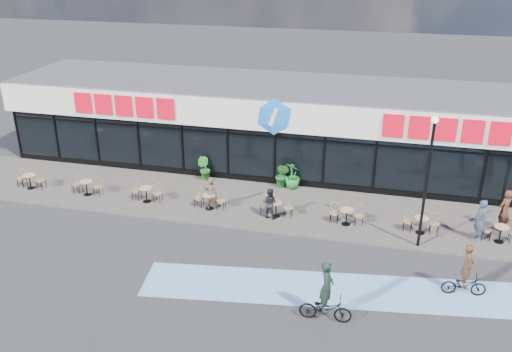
# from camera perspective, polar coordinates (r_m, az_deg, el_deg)

# --- Properties ---
(ground) EXTENTS (120.00, 120.00, 0.00)m
(ground) POSITION_cam_1_polar(r_m,az_deg,el_deg) (22.24, -1.86, -8.25)
(ground) COLOR #28282B
(ground) RESTS_ON ground
(sidewalk) EXTENTS (44.00, 5.00, 0.10)m
(sidewalk) POSITION_cam_1_polar(r_m,az_deg,el_deg) (26.02, 0.79, -3.06)
(sidewalk) COLOR #57534D
(sidewalk) RESTS_ON ground
(bike_lane) EXTENTS (14.17, 4.13, 0.01)m
(bike_lane) POSITION_cam_1_polar(r_m,az_deg,el_deg) (20.41, 8.08, -11.74)
(bike_lane) COLOR #6C9DCC
(bike_lane) RESTS_ON ground
(building) EXTENTS (30.60, 6.57, 4.75)m
(building) POSITION_cam_1_polar(r_m,az_deg,el_deg) (30.07, 3.17, 5.39)
(building) COLOR black
(building) RESTS_ON ground
(lamp_post) EXTENTS (0.28, 0.28, 5.59)m
(lamp_post) POSITION_cam_1_polar(r_m,az_deg,el_deg) (22.17, 17.63, 0.34)
(lamp_post) COLOR black
(lamp_post) RESTS_ON sidewalk
(bistro_set_0) EXTENTS (1.54, 0.62, 0.90)m
(bistro_set_0) POSITION_cam_1_polar(r_m,az_deg,el_deg) (29.79, -22.61, -0.32)
(bistro_set_0) COLOR tan
(bistro_set_0) RESTS_ON sidewalk
(bistro_set_1) EXTENTS (1.54, 0.62, 0.90)m
(bistro_set_1) POSITION_cam_1_polar(r_m,az_deg,el_deg) (28.08, -17.32, -0.97)
(bistro_set_1) COLOR tan
(bistro_set_1) RESTS_ON sidewalk
(bistro_set_2) EXTENTS (1.54, 0.62, 0.90)m
(bistro_set_2) POSITION_cam_1_polar(r_m,az_deg,el_deg) (26.64, -11.40, -1.68)
(bistro_set_2) COLOR tan
(bistro_set_2) RESTS_ON sidewalk
(bistro_set_3) EXTENTS (1.54, 0.62, 0.90)m
(bistro_set_3) POSITION_cam_1_polar(r_m,az_deg,el_deg) (25.52, -4.87, -2.44)
(bistro_set_3) COLOR tan
(bistro_set_3) RESTS_ON sidewalk
(bistro_set_4) EXTENTS (1.54, 0.62, 0.90)m
(bistro_set_4) POSITION_cam_1_polar(r_m,az_deg,el_deg) (24.77, 2.16, -3.22)
(bistro_set_4) COLOR tan
(bistro_set_4) RESTS_ON sidewalk
(bistro_set_5) EXTENTS (1.54, 0.62, 0.90)m
(bistro_set_5) POSITION_cam_1_polar(r_m,az_deg,el_deg) (24.41, 9.52, -3.99)
(bistro_set_5) COLOR tan
(bistro_set_5) RESTS_ON sidewalk
(bistro_set_6) EXTENTS (1.54, 0.62, 0.90)m
(bistro_set_6) POSITION_cam_1_polar(r_m,az_deg,el_deg) (24.46, 16.99, -4.70)
(bistro_set_6) COLOR tan
(bistro_set_6) RESTS_ON sidewalk
(bistro_set_7) EXTENTS (1.54, 0.62, 0.90)m
(bistro_set_7) POSITION_cam_1_polar(r_m,az_deg,el_deg) (24.93, 24.32, -5.32)
(bistro_set_7) COLOR tan
(bistro_set_7) RESTS_ON sidewalk
(potted_plant_left) EXTENTS (0.79, 0.69, 1.23)m
(potted_plant_left) POSITION_cam_1_polar(r_m,az_deg,el_deg) (28.50, -5.49, 0.78)
(potted_plant_left) COLOR #1D631C
(potted_plant_left) RESTS_ON sidewalk
(potted_plant_mid) EXTENTS (0.90, 0.83, 1.32)m
(potted_plant_mid) POSITION_cam_1_polar(r_m,az_deg,el_deg) (27.49, 2.78, 0.07)
(potted_plant_mid) COLOR #19571E
(potted_plant_mid) RESTS_ON sidewalk
(potted_plant_right) EXTENTS (1.04, 1.04, 1.36)m
(potted_plant_right) POSITION_cam_1_polar(r_m,az_deg,el_deg) (27.43, 3.85, 0.04)
(potted_plant_right) COLOR #1E6A2C
(potted_plant_right) RESTS_ON sidewalk
(patron_left) EXTENTS (0.64, 0.49, 1.57)m
(patron_left) POSITION_cam_1_polar(r_m,az_deg,el_deg) (25.31, -4.77, -1.85)
(patron_left) COLOR brown
(patron_left) RESTS_ON sidewalk
(patron_right) EXTENTS (0.79, 0.66, 1.45)m
(patron_right) POSITION_cam_1_polar(r_m,az_deg,el_deg) (24.47, 1.43, -2.86)
(patron_right) COLOR black
(patron_right) RESTS_ON sidewalk
(pedestrian_a) EXTENTS (0.66, 0.79, 1.84)m
(pedestrian_a) POSITION_cam_1_polar(r_m,az_deg,el_deg) (24.45, 22.51, -4.34)
(pedestrian_a) COLOR #323F4F
(pedestrian_a) RESTS_ON sidewalk
(pedestrian_c) EXTENTS (0.82, 0.81, 1.90)m
(pedestrian_c) POSITION_cam_1_polar(r_m,az_deg,el_deg) (25.68, 24.69, -3.29)
(pedestrian_c) COLOR #4C291B
(pedestrian_c) RESTS_ON sidewalk
(cyclist_a) EXTENTS (1.61, 0.72, 2.06)m
(cyclist_a) POSITION_cam_1_polar(r_m,az_deg,el_deg) (20.96, 21.15, -9.98)
(cyclist_a) COLOR black
(cyclist_a) RESTS_ON ground
(cyclist_c) EXTENTS (1.78, 0.68, 2.27)m
(cyclist_c) POSITION_cam_1_polar(r_m,az_deg,el_deg) (18.52, 7.36, -12.92)
(cyclist_c) COLOR black
(cyclist_c) RESTS_ON ground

